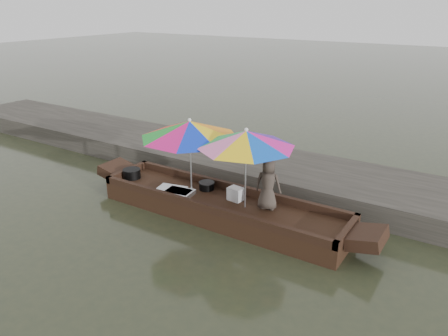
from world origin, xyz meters
The scene contains 11 objects.
water centered at (0.00, 0.00, 0.00)m, with size 80.00×80.00×0.00m, color #292F1F.
dock centered at (0.00, 2.20, 0.25)m, with size 22.00×2.20×0.50m, color #2D2B26.
boat_hull centered at (0.00, 0.00, 0.17)m, with size 5.10×1.20×0.35m, color black.
cooking_pot centered at (-2.30, -0.08, 0.45)m, with size 0.38×0.38×0.20m, color black.
tray_crayfish centered at (-0.87, -0.23, 0.39)m, with size 0.58×0.40×0.09m, color silver.
tray_scallop centered at (-1.12, -0.16, 0.38)m, with size 0.58×0.40×0.06m, color silver.
charcoal_grill centered at (-0.55, 0.30, 0.42)m, with size 0.31×0.31×0.15m, color black.
supply_bag centered at (0.22, 0.17, 0.48)m, with size 0.28×0.22×0.26m, color silver.
vendor centered at (0.92, 0.18, 0.85)m, with size 0.49×0.32×1.00m, color #3E352D.
umbrella_bow centered at (-0.72, 0.00, 1.12)m, with size 1.97×1.97×1.55m, color orange, non-canonical shape.
umbrella_stern centered at (0.53, 0.00, 1.12)m, with size 1.80×1.80×1.55m, color #E51496, non-canonical shape.
Camera 1 is at (4.21, -6.50, 4.00)m, focal length 35.00 mm.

